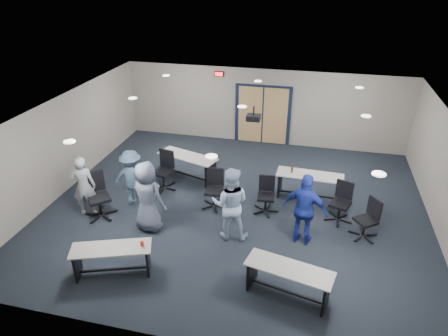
% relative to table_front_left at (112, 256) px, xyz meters
% --- Properties ---
extents(floor, '(10.00, 10.00, 0.00)m').
position_rel_table_front_left_xyz_m(floor, '(1.99, 3.18, -0.46)').
color(floor, black).
rests_on(floor, ground).
extents(back_wall, '(10.00, 0.04, 2.70)m').
position_rel_table_front_left_xyz_m(back_wall, '(1.99, 7.68, 0.89)').
color(back_wall, gray).
rests_on(back_wall, floor).
extents(front_wall, '(10.00, 0.04, 2.70)m').
position_rel_table_front_left_xyz_m(front_wall, '(1.99, -1.32, 0.89)').
color(front_wall, gray).
rests_on(front_wall, floor).
extents(left_wall, '(0.04, 9.00, 2.70)m').
position_rel_table_front_left_xyz_m(left_wall, '(-3.01, 3.18, 0.89)').
color(left_wall, gray).
rests_on(left_wall, floor).
extents(ceiling, '(10.00, 9.00, 0.04)m').
position_rel_table_front_left_xyz_m(ceiling, '(1.99, 3.18, 2.24)').
color(ceiling, white).
rests_on(ceiling, back_wall).
extents(double_door, '(2.00, 0.07, 2.20)m').
position_rel_table_front_left_xyz_m(double_door, '(1.99, 7.64, 0.59)').
color(double_door, black).
rests_on(double_door, back_wall).
extents(exit_sign, '(0.32, 0.07, 0.18)m').
position_rel_table_front_left_xyz_m(exit_sign, '(0.39, 7.62, 1.99)').
color(exit_sign, black).
rests_on(exit_sign, back_wall).
extents(ceiling_projector, '(0.35, 0.32, 0.37)m').
position_rel_table_front_left_xyz_m(ceiling_projector, '(2.29, 3.68, 1.95)').
color(ceiling_projector, black).
rests_on(ceiling_projector, ceiling).
extents(ceiling_can_lights, '(6.24, 5.74, 0.02)m').
position_rel_table_front_left_xyz_m(ceiling_can_lights, '(1.99, 3.43, 2.21)').
color(ceiling_can_lights, white).
rests_on(ceiling_can_lights, ceiling).
extents(table_front_left, '(1.73, 1.08, 0.78)m').
position_rel_table_front_left_xyz_m(table_front_left, '(0.00, 0.00, 0.00)').
color(table_front_left, '#A8A69F').
rests_on(table_front_left, floor).
extents(table_front_right, '(1.78, 0.92, 0.69)m').
position_rel_table_front_left_xyz_m(table_front_right, '(3.64, 0.21, 0.01)').
color(table_front_right, '#A8A69F').
rests_on(table_front_right, floor).
extents(table_back_left, '(1.96, 1.16, 0.75)m').
position_rel_table_front_left_xyz_m(table_back_left, '(0.21, 4.41, 0.06)').
color(table_back_left, '#A8A69F').
rests_on(table_back_left, floor).
extents(table_back_right, '(1.84, 0.69, 1.01)m').
position_rel_table_front_left_xyz_m(table_back_right, '(3.85, 4.09, 0.05)').
color(table_back_right, '#A8A69F').
rests_on(table_back_right, floor).
extents(chair_back_a, '(0.88, 0.88, 1.14)m').
position_rel_table_front_left_xyz_m(chair_back_a, '(-0.29, 3.65, 0.11)').
color(chair_back_a, black).
rests_on(chair_back_a, floor).
extents(chair_back_b, '(0.72, 0.72, 1.06)m').
position_rel_table_front_left_xyz_m(chair_back_b, '(1.41, 3.03, 0.07)').
color(chair_back_b, black).
rests_on(chair_back_b, floor).
extents(chair_back_c, '(0.67, 0.67, 0.99)m').
position_rel_table_front_left_xyz_m(chair_back_c, '(2.79, 3.10, 0.04)').
color(chair_back_c, black).
rests_on(chair_back_c, floor).
extents(chair_back_d, '(0.84, 0.84, 1.05)m').
position_rel_table_front_left_xyz_m(chair_back_d, '(4.67, 3.15, 0.06)').
color(chair_back_d, black).
rests_on(chair_back_d, floor).
extents(chair_loose_left, '(1.06, 1.06, 1.19)m').
position_rel_table_front_left_xyz_m(chair_loose_left, '(-1.35, 1.89, 0.14)').
color(chair_loose_left, black).
rests_on(chair_loose_left, floor).
extents(chair_loose_right, '(0.89, 0.89, 1.01)m').
position_rel_table_front_left_xyz_m(chair_loose_right, '(5.25, 2.56, 0.04)').
color(chair_loose_right, black).
rests_on(chair_loose_right, floor).
extents(person_gray, '(0.70, 0.56, 1.67)m').
position_rel_table_front_left_xyz_m(person_gray, '(-1.74, 1.91, 0.38)').
color(person_gray, '#949CA2').
rests_on(person_gray, floor).
extents(person_plaid, '(0.99, 0.75, 1.81)m').
position_rel_table_front_left_xyz_m(person_plaid, '(0.10, 1.69, 0.45)').
color(person_plaid, slate).
rests_on(person_plaid, floor).
extents(person_lightblue, '(0.95, 0.78, 1.83)m').
position_rel_table_front_left_xyz_m(person_lightblue, '(2.11, 1.84, 0.46)').
color(person_lightblue, '#B7D1F2').
rests_on(person_lightblue, floor).
extents(person_navy, '(1.12, 0.68, 1.79)m').
position_rel_table_front_left_xyz_m(person_navy, '(3.82, 2.03, 0.44)').
color(person_navy, navy).
rests_on(person_navy, floor).
extents(person_back, '(1.04, 0.63, 1.58)m').
position_rel_table_front_left_xyz_m(person_back, '(-0.78, 2.69, 0.33)').
color(person_back, '#445E7B').
rests_on(person_back, floor).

